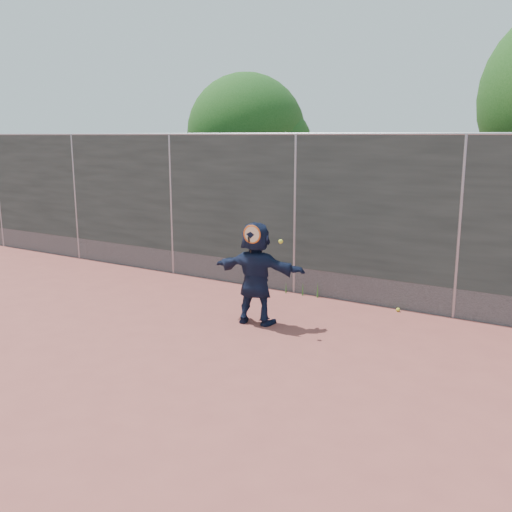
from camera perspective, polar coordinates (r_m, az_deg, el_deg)
The scene contains 7 objects.
ground at distance 8.31m, azimuth -7.69°, elevation -9.14°, with size 80.00×80.00×0.00m, color #9E4C42.
player at distance 9.08m, azimuth -0.00°, elevation -1.71°, with size 1.54×0.49×1.66m, color #141E39.
ball_ground at distance 10.16m, azimuth 14.02°, elevation -5.23°, with size 0.07×0.07×0.07m, color #CED42F.
fence at distance 10.78m, azimuth 3.93°, elevation 4.51°, with size 20.00×0.06×3.03m.
swing_action at distance 8.73m, azimuth -0.13°, elevation 2.00°, with size 0.68×0.13×0.51m.
tree_left at distance 14.75m, azimuth -0.36°, elevation 11.84°, with size 3.15×3.00×4.53m.
weed_clump at distance 10.83m, azimuth 4.92°, elevation -3.29°, with size 0.68×0.07×0.30m.
Camera 1 is at (4.96, -5.97, 2.98)m, focal length 40.00 mm.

